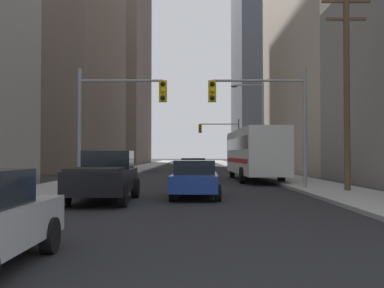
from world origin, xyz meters
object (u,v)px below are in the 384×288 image
traffic_signal_far_right (221,135)px  sedan_blue (195,179)px  traffic_signal_near_left (118,108)px  traffic_signal_near_right (262,107)px  pickup_truck_black (105,177)px  city_bus (254,152)px  sedan_white (194,169)px

traffic_signal_far_right → sedan_blue: bearing=-95.2°
traffic_signal_near_left → traffic_signal_near_right: same height
pickup_truck_black → sedan_blue: size_ratio=1.28×
city_bus → traffic_signal_near_right: size_ratio=1.93×
sedan_white → traffic_signal_near_right: traffic_signal_near_right is taller
sedan_blue → traffic_signal_near_right: traffic_signal_near_right is taller
pickup_truck_black → traffic_signal_near_left: bearing=94.1°
sedan_blue → traffic_signal_far_right: traffic_signal_far_right is taller
sedan_white → traffic_signal_far_right: (3.33, 23.24, 3.32)m
sedan_blue → pickup_truck_black: bearing=-158.1°
traffic_signal_near_left → city_bus: bearing=47.2°
city_bus → sedan_white: bearing=171.2°
pickup_truck_black → traffic_signal_near_right: size_ratio=0.91×
sedan_blue → traffic_signal_far_right: size_ratio=0.71×
city_bus → sedan_blue: city_bus is taller
sedan_blue → sedan_white: (-0.01, 13.25, 0.00)m
city_bus → traffic_signal_near_left: 11.78m
sedan_white → sedan_blue: bearing=-90.0°
traffic_signal_near_left → traffic_signal_far_right: same height
sedan_blue → traffic_signal_far_right: 36.80m
pickup_truck_black → traffic_signal_near_left: traffic_signal_near_left is taller
pickup_truck_black → city_bus: bearing=61.9°
pickup_truck_black → traffic_signal_near_right: (6.72, 5.47, 3.16)m
sedan_blue → traffic_signal_near_left: (-3.77, 4.12, 3.30)m
city_bus → traffic_signal_near_left: size_ratio=1.93×
sedan_blue → sedan_white: bearing=90.0°
pickup_truck_black → traffic_signal_near_right: traffic_signal_near_right is taller
sedan_white → traffic_signal_far_right: bearing=81.8°
sedan_blue → traffic_signal_near_left: 6.48m
traffic_signal_near_right → sedan_blue: bearing=-129.0°
sedan_blue → sedan_white: same height
sedan_blue → traffic_signal_near_right: 6.25m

